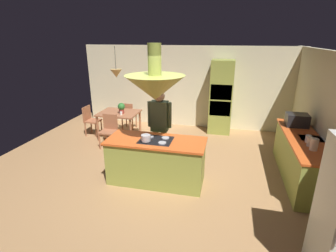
# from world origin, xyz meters

# --- Properties ---
(ground) EXTENTS (8.16, 8.16, 0.00)m
(ground) POSITION_xyz_m (0.00, 0.00, 0.00)
(ground) COLOR #AD7F51
(wall_back) EXTENTS (6.80, 0.10, 2.55)m
(wall_back) POSITION_xyz_m (0.00, 3.45, 1.27)
(wall_back) COLOR beige
(wall_back) RESTS_ON ground
(wall_right) EXTENTS (0.10, 7.20, 2.55)m
(wall_right) POSITION_xyz_m (3.25, 0.40, 1.27)
(wall_right) COLOR beige
(wall_right) RESTS_ON ground
(kitchen_island) EXTENTS (1.93, 0.81, 0.93)m
(kitchen_island) POSITION_xyz_m (0.00, -0.20, 0.46)
(kitchen_island) COLOR #939E42
(kitchen_island) RESTS_ON ground
(counter_run_right) EXTENTS (0.73, 2.46, 0.91)m
(counter_run_right) POSITION_xyz_m (2.84, 0.60, 0.46)
(counter_run_right) COLOR #939E42
(counter_run_right) RESTS_ON ground
(oven_tower) EXTENTS (0.66, 0.62, 2.18)m
(oven_tower) POSITION_xyz_m (1.10, 3.04, 1.09)
(oven_tower) COLOR #939E42
(oven_tower) RESTS_ON ground
(dining_table) EXTENTS (1.09, 0.90, 0.76)m
(dining_table) POSITION_xyz_m (-1.70, 1.90, 0.66)
(dining_table) COLOR #A36140
(dining_table) RESTS_ON ground
(person_at_island) EXTENTS (0.53, 0.23, 1.73)m
(person_at_island) POSITION_xyz_m (-0.11, 0.48, 1.00)
(person_at_island) COLOR tan
(person_at_island) RESTS_ON ground
(range_hood) EXTENTS (1.10, 1.10, 1.00)m
(range_hood) POSITION_xyz_m (0.00, -0.20, 1.96)
(range_hood) COLOR #939E42
(pendant_light_over_table) EXTENTS (0.32, 0.32, 0.82)m
(pendant_light_over_table) POSITION_xyz_m (-1.70, 1.90, 1.86)
(pendant_light_over_table) COLOR #E0B266
(chair_facing_island) EXTENTS (0.40, 0.40, 0.87)m
(chair_facing_island) POSITION_xyz_m (-1.70, 1.23, 0.50)
(chair_facing_island) COLOR #A36140
(chair_facing_island) RESTS_ON ground
(chair_by_back_wall) EXTENTS (0.40, 0.40, 0.87)m
(chair_by_back_wall) POSITION_xyz_m (-1.70, 2.57, 0.50)
(chair_by_back_wall) COLOR #A36140
(chair_by_back_wall) RESTS_ON ground
(chair_at_corner) EXTENTS (0.40, 0.40, 0.87)m
(chair_at_corner) POSITION_xyz_m (-2.63, 1.90, 0.50)
(chair_at_corner) COLOR #A36140
(chair_at_corner) RESTS_ON ground
(potted_plant_on_table) EXTENTS (0.20, 0.20, 0.30)m
(potted_plant_on_table) POSITION_xyz_m (-1.57, 1.82, 0.93)
(potted_plant_on_table) COLOR #99382D
(potted_plant_on_table) RESTS_ON dining_table
(cup_on_table) EXTENTS (0.07, 0.07, 0.09)m
(cup_on_table) POSITION_xyz_m (-1.53, 1.67, 0.81)
(cup_on_table) COLOR white
(cup_on_table) RESTS_ON dining_table
(canister_flour) EXTENTS (0.13, 0.13, 0.22)m
(canister_flour) POSITION_xyz_m (2.84, -0.01, 1.01)
(canister_flour) COLOR silver
(canister_flour) RESTS_ON counter_run_right
(canister_sugar) EXTENTS (0.13, 0.13, 0.16)m
(canister_sugar) POSITION_xyz_m (2.84, 0.17, 0.99)
(canister_sugar) COLOR silver
(canister_sugar) RESTS_ON counter_run_right
(canister_tea) EXTENTS (0.10, 0.10, 0.15)m
(canister_tea) POSITION_xyz_m (2.84, 0.35, 0.98)
(canister_tea) COLOR silver
(canister_tea) RESTS_ON counter_run_right
(microwave_on_counter) EXTENTS (0.46, 0.36, 0.28)m
(microwave_on_counter) POSITION_xyz_m (2.84, 1.33, 1.05)
(microwave_on_counter) COLOR #232326
(microwave_on_counter) RESTS_ON counter_run_right
(cooking_pot_on_cooktop) EXTENTS (0.18, 0.18, 0.12)m
(cooking_pot_on_cooktop) POSITION_xyz_m (-0.16, -0.33, 0.99)
(cooking_pot_on_cooktop) COLOR #B2B2B7
(cooking_pot_on_cooktop) RESTS_ON kitchen_island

